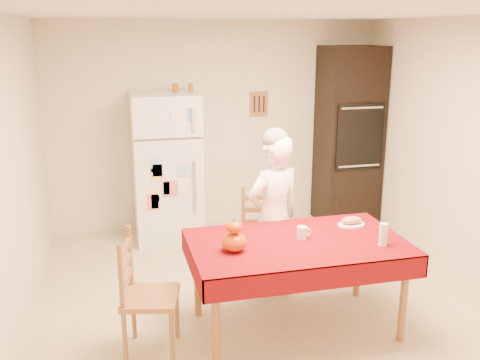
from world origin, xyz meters
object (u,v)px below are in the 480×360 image
object	(u,v)px
wine_glass	(383,234)
pumpkin_lower	(234,242)
refrigerator	(167,167)
chair_far	(262,235)
seated_woman	(274,218)
chair_left	(142,290)
coffee_mug	(302,233)
dining_table	(297,249)
oven_cabinet	(349,136)
bread_plate	(351,225)

from	to	relation	value
wine_glass	pumpkin_lower	bearing A→B (deg)	171.60
refrigerator	chair_far	xyz separation A→B (m)	(0.72, -1.46, -0.34)
seated_woman	pumpkin_lower	world-z (taller)	seated_woman
refrigerator	chair_left	world-z (taller)	refrigerator
chair_left	coffee_mug	bearing A→B (deg)	-72.97
dining_table	wine_glass	bearing A→B (deg)	-21.10
oven_cabinet	bread_plate	xyz separation A→B (m)	(-0.95, -2.12, -0.33)
wine_glass	seated_woman	bearing A→B (deg)	126.82
refrigerator	bread_plate	xyz separation A→B (m)	(1.33, -2.07, -0.08)
dining_table	chair_left	size ratio (longest dim) A/B	1.79
oven_cabinet	coffee_mug	distance (m)	2.73
coffee_mug	wine_glass	xyz separation A→B (m)	(0.56, -0.28, 0.04)
coffee_mug	bread_plate	bearing A→B (deg)	18.67
pumpkin_lower	wine_glass	xyz separation A→B (m)	(1.14, -0.17, 0.02)
refrigerator	coffee_mug	xyz separation A→B (m)	(0.82, -2.24, -0.04)
refrigerator	pumpkin_lower	distance (m)	2.37
refrigerator	coffee_mug	bearing A→B (deg)	-69.96
seated_woman	wine_glass	xyz separation A→B (m)	(0.62, -0.83, 0.10)
chair_far	coffee_mug	size ratio (longest dim) A/B	9.50
pumpkin_lower	refrigerator	bearing A→B (deg)	95.78
chair_far	chair_left	xyz separation A→B (m)	(-1.19, -0.87, 0.00)
oven_cabinet	wine_glass	bearing A→B (deg)	-109.31
refrigerator	pumpkin_lower	size ratio (longest dim) A/B	8.91
refrigerator	oven_cabinet	bearing A→B (deg)	1.18
refrigerator	bread_plate	distance (m)	2.46
coffee_mug	bread_plate	world-z (taller)	coffee_mug
pumpkin_lower	chair_left	bearing A→B (deg)	178.09
coffee_mug	pumpkin_lower	bearing A→B (deg)	-169.14
bread_plate	chair_far	bearing A→B (deg)	134.94
seated_woman	chair_left	bearing A→B (deg)	9.33
pumpkin_lower	wine_glass	world-z (taller)	wine_glass
chair_far	seated_woman	bearing A→B (deg)	-68.03
chair_far	bread_plate	distance (m)	0.90
pumpkin_lower	chair_far	bearing A→B (deg)	61.45
oven_cabinet	refrigerator	bearing A→B (deg)	-178.82
chair_far	chair_left	size ratio (longest dim) A/B	1.00
oven_cabinet	wine_glass	distance (m)	2.74
oven_cabinet	wine_glass	size ratio (longest dim) A/B	12.50
wine_glass	refrigerator	bearing A→B (deg)	118.65
wine_glass	oven_cabinet	bearing A→B (deg)	70.69
refrigerator	seated_woman	bearing A→B (deg)	-65.90
refrigerator	wine_glass	bearing A→B (deg)	-61.35
oven_cabinet	wine_glass	xyz separation A→B (m)	(-0.90, -2.57, -0.25)
chair_left	wine_glass	xyz separation A→B (m)	(1.84, -0.19, 0.34)
pumpkin_lower	wine_glass	bearing A→B (deg)	-8.40
chair_left	pumpkin_lower	size ratio (longest dim) A/B	4.98
oven_cabinet	pumpkin_lower	bearing A→B (deg)	-130.35
oven_cabinet	seated_woman	size ratio (longest dim) A/B	1.46
chair_far	dining_table	bearing A→B (deg)	-73.36
coffee_mug	wine_glass	distance (m)	0.63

